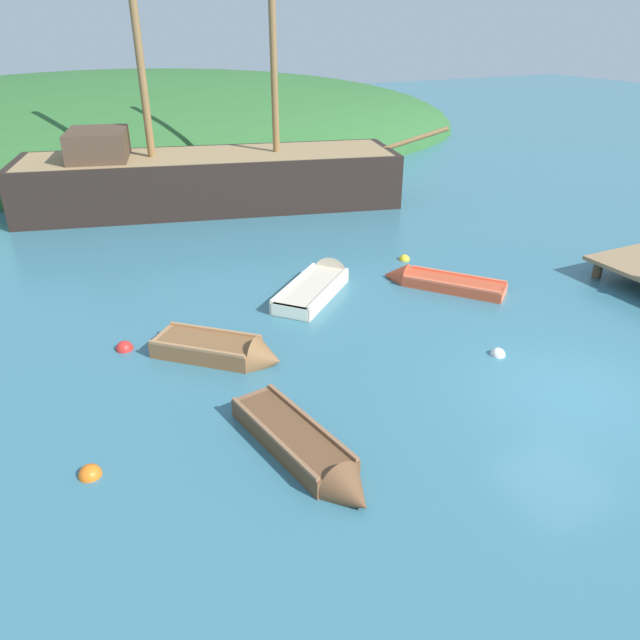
{
  "coord_description": "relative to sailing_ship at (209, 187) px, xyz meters",
  "views": [
    {
      "loc": [
        -9.63,
        -7.28,
        7.2
      ],
      "look_at": [
        -3.6,
        4.95,
        0.33
      ],
      "focal_mm": 33.87,
      "sensor_mm": 36.0,
      "label": 1
    }
  ],
  "objects": [
    {
      "name": "buoy_red",
      "position": [
        -5.52,
        -11.03,
        -0.83
      ],
      "size": [
        0.42,
        0.42,
        0.42
      ],
      "primitive_type": "sphere",
      "color": "red",
      "rests_on": "ground"
    },
    {
      "name": "rowboat_far",
      "position": [
        3.51,
        -11.19,
        -0.74
      ],
      "size": [
        2.96,
        3.42,
        0.89
      ],
      "rotation": [
        0.0,
        0.0,
        2.24
      ],
      "color": "#C64C2D",
      "rests_on": "ground"
    },
    {
      "name": "buoy_white",
      "position": [
        2.4,
        -15.24,
        -0.83
      ],
      "size": [
        0.35,
        0.35,
        0.35
      ],
      "primitive_type": "sphere",
      "color": "white",
      "rests_on": "ground"
    },
    {
      "name": "rowboat_outer_right",
      "position": [
        -3.29,
        -16.64,
        -0.7
      ],
      "size": [
        1.49,
        3.77,
        0.87
      ],
      "rotation": [
        0.0,
        0.0,
        4.88
      ],
      "color": "brown",
      "rests_on": "ground"
    },
    {
      "name": "rowboat_center",
      "position": [
        0.29,
        -9.9,
        -0.7
      ],
      "size": [
        3.56,
        3.34,
        1.11
      ],
      "rotation": [
        0.0,
        0.0,
        0.72
      ],
      "color": "beige",
      "rests_on": "ground"
    },
    {
      "name": "rowboat_near_dock",
      "position": [
        -3.48,
        -12.49,
        -0.69
      ],
      "size": [
        2.96,
        2.86,
        1.01
      ],
      "rotation": [
        0.0,
        0.0,
        5.53
      ],
      "color": "brown",
      "rests_on": "ground"
    },
    {
      "name": "buoy_yellow",
      "position": [
        3.89,
        -8.96,
        -0.83
      ],
      "size": [
        0.36,
        0.36,
        0.36
      ],
      "primitive_type": "sphere",
      "color": "yellow",
      "rests_on": "ground"
    },
    {
      "name": "buoy_orange",
      "position": [
        -6.88,
        -15.37,
        -0.83
      ],
      "size": [
        0.41,
        0.41,
        0.41
      ],
      "primitive_type": "sphere",
      "color": "orange",
      "rests_on": "ground"
    },
    {
      "name": "sailing_ship",
      "position": [
        0.0,
        0.0,
        0.0
      ],
      "size": [
        17.94,
        7.78,
        11.25
      ],
      "rotation": [
        0.0,
        0.0,
        -0.26
      ],
      "color": "black",
      "rests_on": "ground"
    },
    {
      "name": "ground_plane",
      "position": [
        2.74,
        -17.25,
        -0.83
      ],
      "size": [
        120.0,
        120.0,
        0.0
      ],
      "primitive_type": "plane",
      "color": "teal"
    },
    {
      "name": "shore_hill",
      "position": [
        -1.04,
        15.97,
        -0.83
      ],
      "size": [
        47.48,
        27.08,
        8.61
      ],
      "primitive_type": "ellipsoid",
      "color": "#2D602D",
      "rests_on": "ground"
    }
  ]
}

